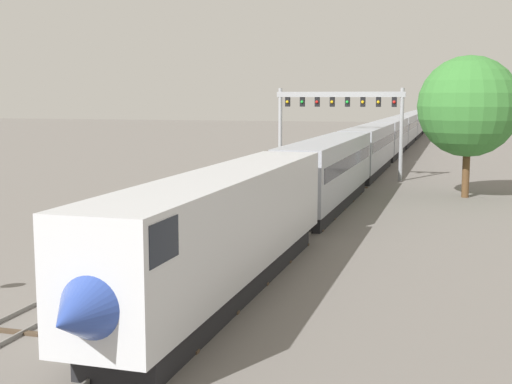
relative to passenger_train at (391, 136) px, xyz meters
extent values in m
plane|color=slate|center=(-2.00, -71.58, -2.61)|extent=(400.00, 400.00, 0.00)
cube|color=slate|center=(-0.72, -11.58, -2.53)|extent=(0.07, 200.00, 0.16)
cube|color=slate|center=(0.72, -11.58, -2.53)|extent=(0.07, 200.00, 0.16)
cube|color=#473828|center=(0.00, -73.58, -2.56)|extent=(2.60, 0.24, 0.10)
cube|color=#473828|center=(0.00, -69.58, -2.56)|extent=(2.60, 0.24, 0.10)
cube|color=#473828|center=(0.00, -65.58, -2.56)|extent=(2.60, 0.24, 0.10)
cube|color=#473828|center=(0.00, -61.58, -2.56)|extent=(2.60, 0.24, 0.10)
cube|color=#473828|center=(0.00, -57.58, -2.56)|extent=(2.60, 0.24, 0.10)
cube|color=#473828|center=(0.00, -53.58, -2.56)|extent=(2.60, 0.24, 0.10)
cube|color=#473828|center=(0.00, -49.58, -2.56)|extent=(2.60, 0.24, 0.10)
cube|color=#473828|center=(0.00, -45.58, -2.56)|extent=(2.60, 0.24, 0.10)
cube|color=#473828|center=(0.00, -41.58, -2.56)|extent=(2.60, 0.24, 0.10)
cube|color=#473828|center=(0.00, -37.58, -2.56)|extent=(2.60, 0.24, 0.10)
cube|color=#473828|center=(0.00, -33.58, -2.56)|extent=(2.60, 0.24, 0.10)
cube|color=#473828|center=(0.00, -29.58, -2.56)|extent=(2.60, 0.24, 0.10)
cube|color=#473828|center=(0.00, -25.58, -2.56)|extent=(2.60, 0.24, 0.10)
cube|color=#473828|center=(0.00, -21.58, -2.56)|extent=(2.60, 0.24, 0.10)
cube|color=#473828|center=(0.00, -17.58, -2.56)|extent=(2.60, 0.24, 0.10)
cube|color=#473828|center=(0.00, -13.58, -2.56)|extent=(2.60, 0.24, 0.10)
cube|color=#473828|center=(0.00, -9.58, -2.56)|extent=(2.60, 0.24, 0.10)
cube|color=#473828|center=(0.00, -5.58, -2.56)|extent=(2.60, 0.24, 0.10)
cube|color=#473828|center=(0.00, -1.58, -2.56)|extent=(2.60, 0.24, 0.10)
cube|color=#473828|center=(0.00, 2.42, -2.56)|extent=(2.60, 0.24, 0.10)
cube|color=#473828|center=(0.00, 6.42, -2.56)|extent=(2.60, 0.24, 0.10)
cube|color=#473828|center=(0.00, 10.42, -2.56)|extent=(2.60, 0.24, 0.10)
cube|color=#473828|center=(0.00, 14.42, -2.56)|extent=(2.60, 0.24, 0.10)
cube|color=#473828|center=(0.00, 18.42, -2.56)|extent=(2.60, 0.24, 0.10)
cube|color=#473828|center=(0.00, 22.42, -2.56)|extent=(2.60, 0.24, 0.10)
cube|color=#473828|center=(0.00, 26.42, -2.56)|extent=(2.60, 0.24, 0.10)
cube|color=#473828|center=(0.00, 30.42, -2.56)|extent=(2.60, 0.24, 0.10)
cube|color=#473828|center=(0.00, 34.42, -2.56)|extent=(2.60, 0.24, 0.10)
cube|color=#473828|center=(0.00, 38.42, -2.56)|extent=(2.60, 0.24, 0.10)
cube|color=#473828|center=(0.00, 42.42, -2.56)|extent=(2.60, 0.24, 0.10)
cube|color=#473828|center=(0.00, 46.42, -2.56)|extent=(2.60, 0.24, 0.10)
cube|color=#473828|center=(0.00, 50.42, -2.56)|extent=(2.60, 0.24, 0.10)
cube|color=#473828|center=(0.00, 54.42, -2.56)|extent=(2.60, 0.24, 0.10)
cube|color=#473828|center=(0.00, 58.42, -2.56)|extent=(2.60, 0.24, 0.10)
cube|color=#473828|center=(0.00, 62.42, -2.56)|extent=(2.60, 0.24, 0.10)
cube|color=#473828|center=(0.00, 66.42, -2.56)|extent=(2.60, 0.24, 0.10)
cube|color=#473828|center=(0.00, 70.42, -2.56)|extent=(2.60, 0.24, 0.10)
cube|color=#473828|center=(0.00, 74.42, -2.56)|extent=(2.60, 0.24, 0.10)
cube|color=#473828|center=(0.00, 78.42, -2.56)|extent=(2.60, 0.24, 0.10)
cube|color=#473828|center=(0.00, 82.42, -2.56)|extent=(2.60, 0.24, 0.10)
cube|color=#473828|center=(0.00, 86.42, -2.56)|extent=(2.60, 0.24, 0.10)
cube|color=slate|center=(-6.22, -31.58, -2.53)|extent=(0.07, 160.00, 0.16)
cube|color=slate|center=(-4.78, -31.58, -2.53)|extent=(0.07, 160.00, 0.16)
cube|color=#473828|center=(-5.50, -73.58, -2.56)|extent=(2.60, 0.24, 0.10)
cube|color=#473828|center=(-5.50, -69.58, -2.56)|extent=(2.60, 0.24, 0.10)
cube|color=#473828|center=(-5.50, -65.58, -2.56)|extent=(2.60, 0.24, 0.10)
cube|color=#473828|center=(-5.50, -61.58, -2.56)|extent=(2.60, 0.24, 0.10)
cube|color=#473828|center=(-5.50, -57.58, -2.56)|extent=(2.60, 0.24, 0.10)
cube|color=#473828|center=(-5.50, -53.58, -2.56)|extent=(2.60, 0.24, 0.10)
cube|color=#473828|center=(-5.50, -49.58, -2.56)|extent=(2.60, 0.24, 0.10)
cube|color=#473828|center=(-5.50, -45.58, -2.56)|extent=(2.60, 0.24, 0.10)
cube|color=#473828|center=(-5.50, -41.58, -2.56)|extent=(2.60, 0.24, 0.10)
cube|color=#473828|center=(-5.50, -37.58, -2.56)|extent=(2.60, 0.24, 0.10)
cube|color=#473828|center=(-5.50, -33.58, -2.56)|extent=(2.60, 0.24, 0.10)
cube|color=#473828|center=(-5.50, -29.58, -2.56)|extent=(2.60, 0.24, 0.10)
cube|color=#473828|center=(-5.50, -25.58, -2.56)|extent=(2.60, 0.24, 0.10)
cube|color=#473828|center=(-5.50, -21.58, -2.56)|extent=(2.60, 0.24, 0.10)
cube|color=#473828|center=(-5.50, -17.58, -2.56)|extent=(2.60, 0.24, 0.10)
cube|color=#473828|center=(-5.50, -13.58, -2.56)|extent=(2.60, 0.24, 0.10)
cube|color=#473828|center=(-5.50, -9.58, -2.56)|extent=(2.60, 0.24, 0.10)
cube|color=#473828|center=(-5.50, -5.58, -2.56)|extent=(2.60, 0.24, 0.10)
cube|color=#473828|center=(-5.50, -1.58, -2.56)|extent=(2.60, 0.24, 0.10)
cube|color=#473828|center=(-5.50, 2.42, -2.56)|extent=(2.60, 0.24, 0.10)
cube|color=#473828|center=(-5.50, 6.42, -2.56)|extent=(2.60, 0.24, 0.10)
cube|color=#473828|center=(-5.50, 10.42, -2.56)|extent=(2.60, 0.24, 0.10)
cube|color=#473828|center=(-5.50, 14.42, -2.56)|extent=(2.60, 0.24, 0.10)
cube|color=#473828|center=(-5.50, 18.42, -2.56)|extent=(2.60, 0.24, 0.10)
cube|color=#473828|center=(-5.50, 22.42, -2.56)|extent=(2.60, 0.24, 0.10)
cube|color=#473828|center=(-5.50, 26.42, -2.56)|extent=(2.60, 0.24, 0.10)
cube|color=#473828|center=(-5.50, 30.42, -2.56)|extent=(2.60, 0.24, 0.10)
cube|color=#473828|center=(-5.50, 34.42, -2.56)|extent=(2.60, 0.24, 0.10)
cube|color=#473828|center=(-5.50, 38.42, -2.56)|extent=(2.60, 0.24, 0.10)
cube|color=#473828|center=(-5.50, 42.42, -2.56)|extent=(2.60, 0.24, 0.10)
cube|color=#473828|center=(-5.50, 46.42, -2.56)|extent=(2.60, 0.24, 0.10)
cube|color=silver|center=(0.00, -67.01, 0.29)|extent=(3.00, 21.14, 3.80)
cone|color=#2D479E|center=(0.00, -77.78, -0.11)|extent=(2.88, 2.60, 2.88)
cube|color=black|center=(0.00, -76.38, 1.43)|extent=(3.04, 1.80, 1.10)
cube|color=black|center=(0.00, -67.01, -2.11)|extent=(2.52, 19.02, 1.00)
cube|color=#9EA3AD|center=(0.00, -44.87, 0.29)|extent=(3.00, 21.14, 3.80)
cube|color=black|center=(0.00, -44.87, 0.69)|extent=(3.04, 19.45, 0.90)
cube|color=black|center=(0.00, -44.87, -2.11)|extent=(2.52, 19.02, 1.00)
cube|color=#9EA3AD|center=(0.00, -22.74, 0.29)|extent=(3.00, 21.14, 3.80)
cube|color=black|center=(0.00, -22.74, 0.69)|extent=(3.04, 19.45, 0.90)
cube|color=black|center=(0.00, -22.74, -2.11)|extent=(2.52, 19.02, 1.00)
cube|color=#9EA3AD|center=(0.00, -0.60, 0.29)|extent=(3.00, 21.14, 3.80)
cube|color=black|center=(0.00, -0.60, 0.69)|extent=(3.04, 19.45, 0.90)
cube|color=black|center=(0.00, -0.60, -2.11)|extent=(2.52, 19.02, 1.00)
cube|color=#9EA3AD|center=(0.00, 21.54, 0.29)|extent=(3.00, 21.14, 3.80)
cube|color=black|center=(0.00, 21.54, 0.69)|extent=(3.04, 19.45, 0.90)
cube|color=black|center=(0.00, 21.54, -2.11)|extent=(2.52, 19.02, 1.00)
cube|color=#9EA3AD|center=(0.00, 43.68, 0.29)|extent=(3.00, 21.14, 3.80)
cube|color=black|center=(0.00, 43.68, 0.69)|extent=(3.04, 19.45, 0.90)
cube|color=black|center=(0.00, 43.68, -2.11)|extent=(2.52, 19.02, 1.00)
cube|color=#9EA3AD|center=(0.00, 65.82, 0.29)|extent=(3.00, 21.14, 3.80)
cube|color=black|center=(0.00, 65.82, 0.69)|extent=(3.04, 19.45, 0.90)
cube|color=black|center=(0.00, 65.82, -2.11)|extent=(2.52, 19.02, 1.00)
cylinder|color=#999BA0|center=(-8.00, -27.51, 1.67)|extent=(0.36, 0.36, 8.56)
cylinder|color=#999BA0|center=(3.50, -27.51, 1.67)|extent=(0.36, 0.36, 8.56)
cube|color=#999BA0|center=(-2.25, -27.51, 5.35)|extent=(12.10, 0.36, 0.50)
cube|color=black|center=(-7.28, -27.46, 4.65)|extent=(0.44, 0.32, 0.90)
sphere|color=yellow|center=(-7.28, -27.65, 4.65)|extent=(0.28, 0.28, 0.28)
cube|color=black|center=(-5.84, -27.46, 4.65)|extent=(0.44, 0.32, 0.90)
sphere|color=green|center=(-5.84, -27.65, 4.65)|extent=(0.28, 0.28, 0.28)
cube|color=black|center=(-4.41, -27.46, 4.65)|extent=(0.44, 0.32, 0.90)
sphere|color=red|center=(-4.41, -27.65, 4.65)|extent=(0.28, 0.28, 0.28)
cube|color=black|center=(-2.97, -27.46, 4.65)|extent=(0.44, 0.32, 0.90)
sphere|color=yellow|center=(-2.97, -27.65, 4.65)|extent=(0.28, 0.28, 0.28)
cube|color=black|center=(-1.53, -27.46, 4.65)|extent=(0.44, 0.32, 0.90)
sphere|color=green|center=(-1.53, -27.65, 4.65)|extent=(0.28, 0.28, 0.28)
cube|color=black|center=(-0.09, -27.46, 4.65)|extent=(0.44, 0.32, 0.90)
sphere|color=yellow|center=(-0.09, -27.65, 4.65)|extent=(0.28, 0.28, 0.28)
cube|color=black|center=(1.34, -27.46, 4.65)|extent=(0.44, 0.32, 0.90)
sphere|color=yellow|center=(1.34, -27.65, 4.65)|extent=(0.28, 0.28, 0.28)
cube|color=black|center=(2.78, -27.46, 4.65)|extent=(0.44, 0.32, 0.90)
sphere|color=red|center=(2.78, -27.65, 4.65)|extent=(0.28, 0.28, 0.28)
cylinder|color=brown|center=(9.21, -36.92, -0.46)|extent=(0.56, 0.56, 4.31)
sphere|color=#387A33|center=(9.21, -36.92, 4.39)|extent=(7.70, 7.70, 7.70)
camera|label=1|loc=(8.61, -92.26, 5.05)|focal=48.48mm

